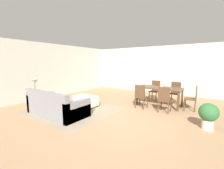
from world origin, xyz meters
TOP-DOWN VIEW (x-y plane):
  - ground_plane at (0.00, 0.00)m, footprint 10.80×10.80m
  - wall_back at (0.00, 5.00)m, footprint 9.00×0.12m
  - wall_left at (-4.50, 0.50)m, footprint 0.12×11.00m
  - area_rug at (-1.84, -0.22)m, footprint 3.00×2.80m
  - couch at (-1.90, -0.88)m, footprint 2.13×1.00m
  - ottoman_table at (-1.78, 0.39)m, footprint 0.93×0.53m
  - side_table at (-3.27, -0.83)m, footprint 0.40×0.40m
  - table_lamp at (-3.27, -0.83)m, footprint 0.26×0.26m
  - dining_table at (0.59, 2.22)m, footprint 1.74×0.87m
  - dining_chair_near_left at (0.14, 1.42)m, footprint 0.42×0.42m
  - dining_chair_near_right at (1.03, 1.40)m, footprint 0.40×0.40m
  - dining_chair_far_left at (0.14, 3.02)m, footprint 0.43×0.43m
  - dining_chair_far_right at (1.03, 3.03)m, footprint 0.41×0.41m
  - dining_chair_head_east at (1.82, 2.23)m, footprint 0.43×0.43m
  - vase_centerpiece at (0.67, 2.18)m, footprint 0.10×0.10m
  - potted_plant at (2.37, 0.68)m, footprint 0.48×0.48m

SIDE VIEW (x-z plane):
  - ground_plane at x=0.00m, z-range 0.00..0.00m
  - area_rug at x=-1.84m, z-range 0.00..0.01m
  - ottoman_table at x=-1.78m, z-range 0.03..0.46m
  - couch at x=-1.90m, z-range -0.15..0.71m
  - potted_plant at x=2.37m, z-range 0.06..0.76m
  - side_table at x=-3.27m, z-range 0.17..0.76m
  - dining_chair_near_left at x=0.14m, z-range 0.06..0.98m
  - dining_chair_near_right at x=1.03m, z-range 0.06..0.98m
  - dining_chair_far_left at x=0.14m, z-range 0.06..0.98m
  - dining_chair_far_right at x=1.03m, z-range 0.06..0.98m
  - dining_chair_head_east at x=1.82m, z-range 0.06..0.98m
  - dining_table at x=0.59m, z-range 0.29..1.05m
  - vase_centerpiece at x=0.67m, z-range 0.76..0.97m
  - table_lamp at x=-3.27m, z-range 0.74..1.26m
  - wall_back at x=0.00m, z-range 0.00..2.70m
  - wall_left at x=-4.50m, z-range 0.00..2.70m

